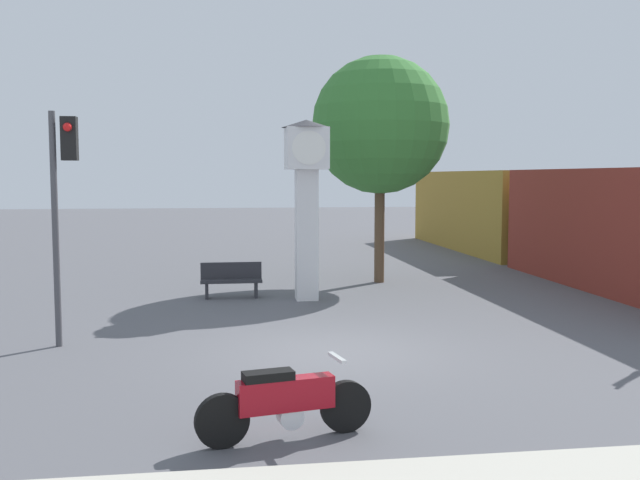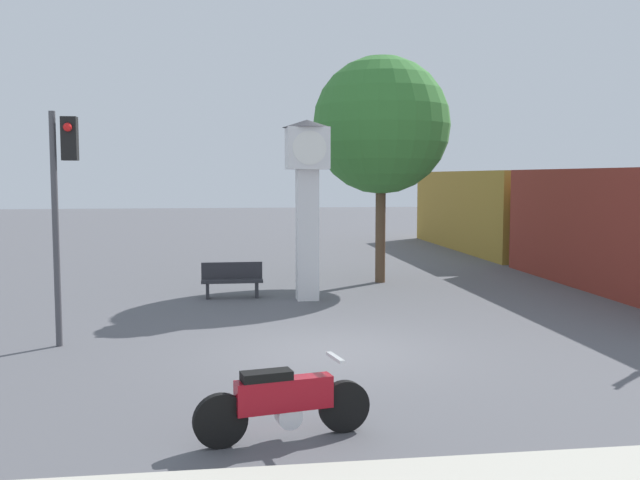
# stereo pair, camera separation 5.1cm
# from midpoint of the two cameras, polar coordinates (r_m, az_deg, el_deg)

# --- Properties ---
(ground_plane) EXTENTS (120.00, 120.00, 0.00)m
(ground_plane) POSITION_cam_midpoint_polar(r_m,az_deg,el_deg) (13.10, 0.75, -8.94)
(ground_plane) COLOR #56565B
(motorcycle) EXTENTS (2.19, 0.66, 0.97)m
(motorcycle) POSITION_cam_midpoint_polar(r_m,az_deg,el_deg) (8.81, -2.97, -12.81)
(motorcycle) COLOR black
(motorcycle) RESTS_ON ground_plane
(clock_tower) EXTENTS (1.26, 1.26, 4.61)m
(clock_tower) POSITION_cam_midpoint_polar(r_m,az_deg,el_deg) (18.24, -1.17, 4.75)
(clock_tower) COLOR white
(clock_tower) RESTS_ON ground_plane
(freight_train) EXTENTS (2.80, 23.26, 3.40)m
(freight_train) POSITION_cam_midpoint_polar(r_m,az_deg,el_deg) (26.54, 17.33, 1.68)
(freight_train) COLOR maroon
(freight_train) RESTS_ON ground_plane
(traffic_light) EXTENTS (0.50, 0.35, 4.37)m
(traffic_light) POSITION_cam_midpoint_polar(r_m,az_deg,el_deg) (14.00, -20.04, 4.07)
(traffic_light) COLOR #47474C
(traffic_light) RESTS_ON ground_plane
(street_tree) EXTENTS (4.06, 4.06, 6.72)m
(street_tree) POSITION_cam_midpoint_polar(r_m,az_deg,el_deg) (21.40, 4.77, 9.11)
(street_tree) COLOR brown
(street_tree) RESTS_ON ground_plane
(bench) EXTENTS (1.60, 0.44, 0.92)m
(bench) POSITION_cam_midpoint_polar(r_m,az_deg,el_deg) (18.88, -7.18, -3.12)
(bench) COLOR #2D2D33
(bench) RESTS_ON ground_plane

